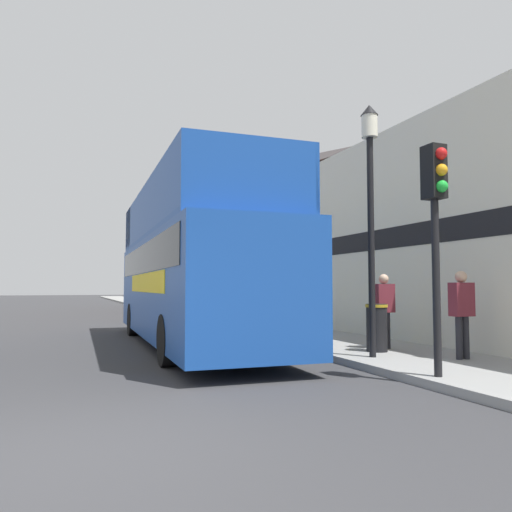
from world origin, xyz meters
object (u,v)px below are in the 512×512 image
Objects in this scene: pedestrian_third at (384,304)px; lamp_post_nearest at (370,183)px; parked_car_ahead_of_bus at (162,305)px; traffic_signal at (436,206)px; pedestrian_second at (462,306)px; lamp_post_second at (248,236)px; litter_bin at (377,326)px; lamp_post_third at (189,245)px; tour_bus at (190,277)px.

lamp_post_nearest is (-1.01, -1.03, 2.45)m from pedestrian_third.
traffic_signal reaches higher than parked_car_ahead_of_bus.
lamp_post_second reaches higher than pedestrian_second.
traffic_signal reaches higher than pedestrian_second.
pedestrian_second is 1.83m from litter_bin.
pedestrian_third is at bearing -81.01° from lamp_post_second.
litter_bin is (2.33, -12.00, -0.06)m from parked_car_ahead_of_bus.
pedestrian_second is 1.01× the size of pedestrian_third.
pedestrian_second is 15.54m from lamp_post_third.
lamp_post_second is (2.65, 2.83, 1.43)m from tour_bus.
lamp_post_second is at bearing 99.72° from pedestrian_second.
lamp_post_second reaches higher than parked_car_ahead_of_bus.
lamp_post_second is 0.91× the size of lamp_post_third.
lamp_post_third is at bearing 93.29° from litter_bin.
tour_bus is 2.21× the size of lamp_post_third.
litter_bin is at bearing -47.61° from tour_bus.
lamp_post_third is at bearing 89.71° from traffic_signal.
parked_car_ahead_of_bus is 0.98× the size of lamp_post_second.
litter_bin is (0.54, -6.52, -2.53)m from lamp_post_second.
traffic_signal reaches higher than pedestrian_third.
pedestrian_third is 1.64× the size of litter_bin.
pedestrian_third is at bearing -41.10° from tour_bus.
pedestrian_second reaches higher than pedestrian_third.
lamp_post_third is (0.08, 16.60, 0.70)m from traffic_signal.
traffic_signal is (-1.31, -3.22, 1.64)m from pedestrian_third.
tour_bus is at bearing 127.55° from pedestrian_second.
tour_bus is 2.99× the size of traffic_signal.
tour_bus is 10.45m from lamp_post_third.
lamp_post_third reaches higher than litter_bin.
lamp_post_third is at bearing 78.16° from tour_bus.
lamp_post_second is at bearing 94.70° from litter_bin.
traffic_signal is at bearing -142.51° from pedestrian_second.
traffic_signal is at bearing -112.20° from pedestrian_third.
litter_bin is (0.57, 0.68, -2.91)m from lamp_post_nearest.
parked_car_ahead_of_bus is at bearing 103.21° from pedestrian_second.
litter_bin is at bearing 118.60° from pedestrian_second.
lamp_post_third is at bearing 95.26° from pedestrian_third.
lamp_post_nearest reaches higher than litter_bin.
lamp_post_third is (1.55, 1.72, 2.73)m from parked_car_ahead_of_bus.
lamp_post_second is (-1.38, 8.08, 2.05)m from pedestrian_second.
lamp_post_nearest is 3.05m from litter_bin.
parked_car_ahead_of_bus is 11.99m from pedestrian_third.
lamp_post_second is (0.04, 7.20, -0.38)m from lamp_post_nearest.
pedestrian_second is 2.71m from traffic_signal.
litter_bin is (0.87, 2.87, -2.10)m from traffic_signal.
pedestrian_second is 2.95m from lamp_post_nearest.
pedestrian_second is 0.38× the size of lamp_post_second.
lamp_post_nearest reaches higher than tour_bus.
lamp_post_second is at bearing 89.70° from lamp_post_nearest.
tour_bus is 10.66× the size of litter_bin.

